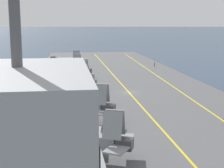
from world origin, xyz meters
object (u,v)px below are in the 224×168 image
parked_jet_third (65,91)px  parked_jet_fourth (63,80)px  parked_jet_seventh (63,60)px  parked_jet_nearest (72,139)px  crew_brown_vest (155,64)px  parked_jet_fifth (65,71)px  parked_jet_second (70,107)px  parked_jet_sixth (63,65)px

parked_jet_third → parked_jet_fourth: parked_jet_third is taller
parked_jet_fourth → parked_jet_seventh: parked_jet_fourth is taller
parked_jet_nearest → crew_brown_vest: parked_jet_nearest is taller
parked_jet_fifth → parked_jet_seventh: 29.93m
parked_jet_fifth → parked_jet_seventh: size_ratio=1.07×
parked_jet_second → parked_jet_sixth: bearing=1.6°
parked_jet_sixth → parked_jet_seventh: size_ratio=1.00×
parked_jet_sixth → parked_jet_seventh: (14.50, -0.03, 0.06)m
parked_jet_second → parked_jet_seventh: (73.18, 1.57, -0.23)m
parked_jet_fourth → parked_jet_fifth: (14.01, -0.61, 0.26)m
parked_jet_nearest → parked_jet_second: (15.80, 0.03, 0.16)m
parked_jet_third → parked_jet_sixth: bearing=1.0°
parked_jet_third → parked_jet_seventh: bearing=0.7°
crew_brown_vest → parked_jet_third: bearing=148.5°
parked_jet_nearest → crew_brown_vest: (83.32, -32.49, -1.51)m
parked_jet_fifth → parked_jet_fourth: bearing=177.5°
parked_jet_third → parked_jet_fifth: size_ratio=0.92×
parked_jet_seventh → parked_jet_second: bearing=-178.8°
parked_jet_fourth → crew_brown_vest: (38.26, -33.87, -1.41)m
parked_jet_seventh → parked_jet_third: bearing=-179.3°
parked_jet_nearest → parked_jet_third: parked_jet_nearest is taller
parked_jet_third → parked_jet_fifth: (30.18, -0.09, -0.06)m
parked_jet_fourth → parked_jet_third: bearing=-178.2°
parked_jet_fourth → parked_jet_fifth: 14.03m
parked_jet_sixth → crew_brown_vest: bearing=-75.5°
parked_jet_second → parked_jet_seventh: bearing=1.2°
parked_jet_fourth → parked_jet_seventh: bearing=0.3°
parked_jet_nearest → parked_jet_second: bearing=0.1°
parked_jet_nearest → parked_jet_fourth: bearing=1.8°
parked_jet_fifth → parked_jet_sixth: bearing=3.2°
parked_jet_fourth → parked_jet_sixth: 29.43m
parked_jet_fourth → parked_jet_sixth: bearing=0.5°
parked_jet_seventh → crew_brown_vest: (-5.67, -34.09, -1.43)m
parked_jet_nearest → parked_jet_third: 28.91m
parked_jet_third → crew_brown_vest: bearing=-31.5°
parked_jet_second → parked_jet_fifth: (43.27, 0.74, -0.00)m
parked_jet_third → parked_jet_nearest: bearing=-178.3°
parked_jet_second → parked_jet_fifth: parked_jet_second is taller
parked_jet_second → parked_jet_sixth: parked_jet_second is taller
parked_jet_third → crew_brown_vest: parked_jet_third is taller
parked_jet_second → parked_jet_nearest: bearing=-179.9°
parked_jet_third → parked_jet_seventh: size_ratio=0.99×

